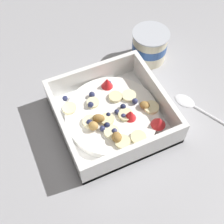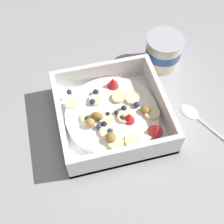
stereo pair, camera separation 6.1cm
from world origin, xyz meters
TOP-DOWN VIEW (x-y plane):
  - ground_plane at (0.00, 0.00)m, footprint 2.40×2.40m
  - fruit_bowl at (-0.01, -0.01)m, footprint 0.22×0.22m
  - spoon at (0.17, -0.06)m, footprint 0.10×0.16m
  - yogurt_cup at (0.15, 0.12)m, footprint 0.09×0.09m

SIDE VIEW (x-z plane):
  - ground_plane at x=0.00m, z-range 0.00..0.00m
  - spoon at x=0.17m, z-range 0.00..0.01m
  - fruit_bowl at x=-0.01m, z-range -0.01..0.05m
  - yogurt_cup at x=0.15m, z-range 0.00..0.08m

